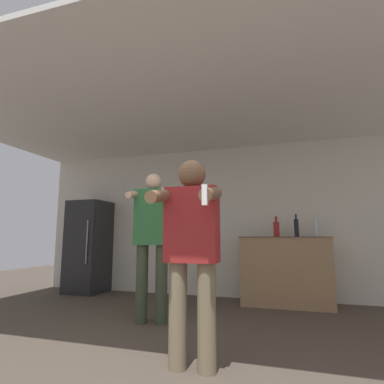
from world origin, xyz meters
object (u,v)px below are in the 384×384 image
object	(u,v)px
refrigerator	(88,246)
bottle_tall_gin	(276,228)
person_man_side	(152,236)
bottle_brown_liquor	(296,227)
person_woman_foreground	(192,244)
bottle_amber_bourbon	(316,227)

from	to	relation	value
refrigerator	bottle_tall_gin	size ratio (longest dim) A/B	5.28
person_man_side	refrigerator	bearing A→B (deg)	143.17
bottle_brown_liquor	person_man_side	bearing A→B (deg)	-140.34
person_woman_foreground	person_man_side	distance (m)	1.32
bottle_brown_liquor	person_woman_foreground	xyz separation A→B (m)	(-0.88, -2.45, -0.20)
refrigerator	bottle_tall_gin	xyz separation A→B (m)	(3.34, -0.04, 0.30)
refrigerator	person_woman_foreground	world-z (taller)	refrigerator
bottle_amber_bourbon	bottle_brown_liquor	xyz separation A→B (m)	(-0.26, -0.00, 0.00)
bottle_tall_gin	person_woman_foreground	world-z (taller)	person_woman_foreground
bottle_brown_liquor	person_man_side	size ratio (longest dim) A/B	0.19
refrigerator	bottle_tall_gin	bearing A→B (deg)	-0.74
bottle_tall_gin	bottle_amber_bourbon	world-z (taller)	bottle_amber_bourbon
refrigerator	bottle_amber_bourbon	xyz separation A→B (m)	(3.89, -0.04, 0.31)
refrigerator	bottle_brown_liquor	distance (m)	3.64
bottle_tall_gin	bottle_brown_liquor	distance (m)	0.29
bottle_amber_bourbon	person_woman_foreground	bearing A→B (deg)	-115.10
refrigerator	person_man_side	distance (m)	2.42
refrigerator	bottle_amber_bourbon	bearing A→B (deg)	-0.63
bottle_amber_bourbon	person_man_side	xyz separation A→B (m)	(-1.96, -1.40, -0.12)
bottle_brown_liquor	person_woman_foreground	bearing A→B (deg)	-109.82
bottle_amber_bourbon	bottle_brown_liquor	distance (m)	0.26
refrigerator	person_man_side	xyz separation A→B (m)	(1.93, -1.45, 0.18)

